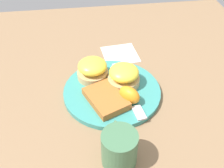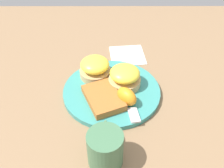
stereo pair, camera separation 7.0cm
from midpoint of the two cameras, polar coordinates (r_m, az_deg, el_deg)
The scene contains 9 objects.
ground_plane at distance 0.72m, azimuth 2.77°, elevation -2.14°, with size 1.10×1.10×0.00m, color #846647.
plate at distance 0.72m, azimuth 2.79°, elevation -1.73°, with size 0.27×0.27×0.01m, color teal.
sandwich_benedict_left at distance 0.71m, azimuth 5.66°, elevation 1.46°, with size 0.09×0.09×0.06m.
sandwich_benedict_right at distance 0.74m, azimuth -0.95°, elevation 3.44°, with size 0.09×0.09×0.06m.
hashbrown_patty at distance 0.68m, azimuth 1.15°, elevation -3.16°, with size 0.12×0.08×0.02m, color #AC612A.
orange_wedge at distance 0.67m, azimuth 6.32°, elevation -2.81°, with size 0.06×0.04×0.04m, color orange.
fork at distance 0.70m, azimuth 6.29°, elevation -2.34°, with size 0.23×0.06×0.00m.
cup at distance 0.56m, azimuth 2.34°, elevation -13.99°, with size 0.10×0.08×0.08m.
napkin at distance 0.87m, azimuth 5.75°, elevation 6.20°, with size 0.11×0.11×0.00m, color white.
Camera 2 is at (-0.53, 0.00, 0.50)m, focal length 42.00 mm.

